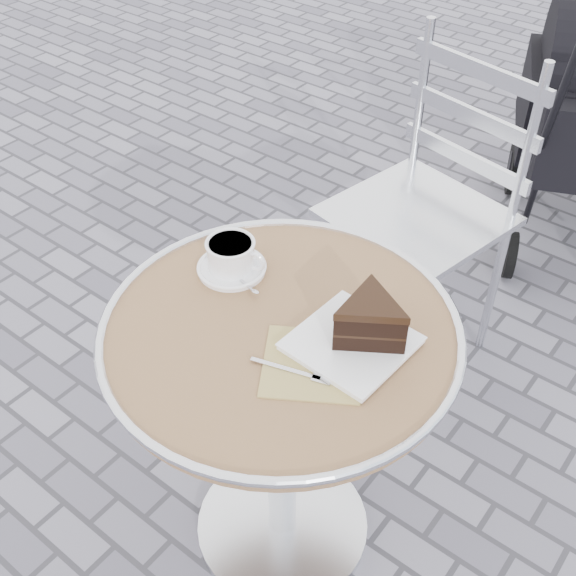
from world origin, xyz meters
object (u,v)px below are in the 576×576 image
Objects in this scene: cappuccino_set at (232,258)px; bistro_chair at (445,174)px; cake_plate_set at (364,326)px; cafe_table at (281,384)px.

bistro_chair reaches higher than cappuccino_set.
cake_plate_set is (0.34, -0.01, 0.02)m from cappuccino_set.
cafe_table is 0.28m from cappuccino_set.
bistro_chair is at bearing 96.53° from cafe_table.
cappuccino_set is at bearing -85.16° from bistro_chair.
cake_plate_set reaches higher than cafe_table.
cake_plate_set is 0.32× the size of bistro_chair.
cake_plate_set is at bearing -18.02° from cappuccino_set.
cake_plate_set is 0.87m from bistro_chair.
cafe_table is at bearing -37.06° from cappuccino_set.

